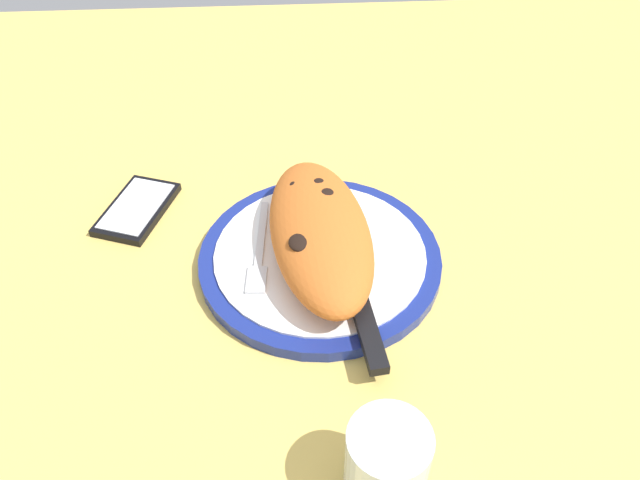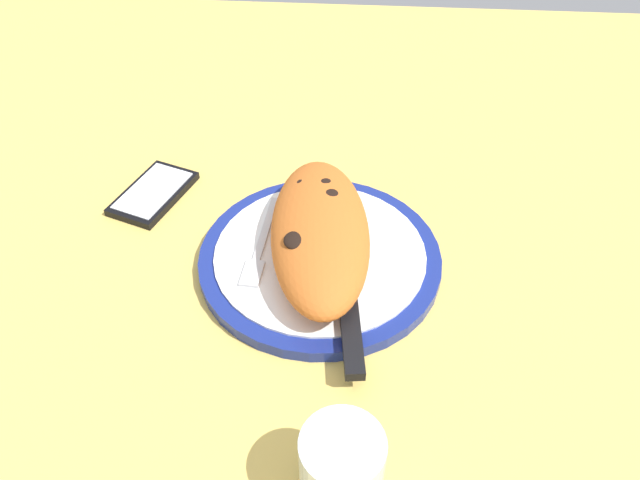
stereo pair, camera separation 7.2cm
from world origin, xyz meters
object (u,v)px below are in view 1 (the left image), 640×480
Objects in this scene: calzone at (317,234)px; fork at (259,254)px; plate at (320,258)px; knife at (361,309)px; smartphone at (137,209)px; water_glass at (386,466)px.

calzone reaches higher than fork.
plate is 1.07× the size of calzone.
plate is at bearing -157.94° from knife.
fork is at bearing -130.50° from knife.
plate reaches higher than smartphone.
water_glass is at bearing 0.20° from knife.
smartphone is (-10.89, -16.07, -1.50)cm from fork.
knife is 2.91× the size of water_glass.
smartphone is (-20.22, -27.00, -1.79)cm from knife.
calzone is at bearing -53.42° from plate.
water_glass is at bearing 8.02° from plate.
calzone reaches higher than knife.
plate is 25.59cm from smartphone.
water_glass is (27.22, 4.21, -1.55)cm from calzone.
smartphone is (-10.83, -23.19, -0.34)cm from plate.
water_glass reaches higher than knife.
fork reaches higher than smartphone.
plate is 1.21× the size of knife.
fork is 14.37cm from knife.
knife is (9.33, 10.93, 0.29)cm from fork.
knife is 33.78cm from smartphone.
calzone is 25.79cm from smartphone.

